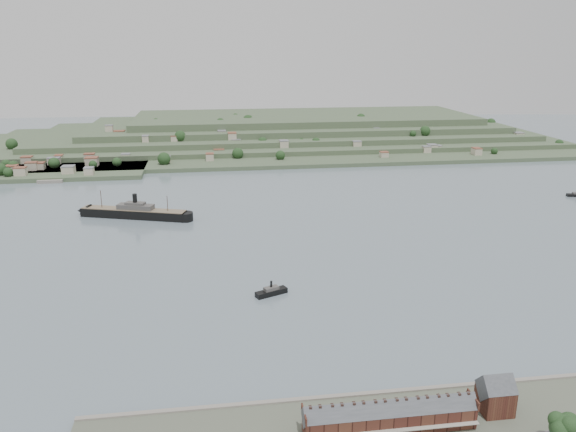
{
  "coord_description": "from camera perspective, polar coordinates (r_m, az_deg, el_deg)",
  "views": [
    {
      "loc": [
        -63.33,
        -312.56,
        118.98
      ],
      "look_at": [
        -13.94,
        30.0,
        13.1
      ],
      "focal_mm": 35.0,
      "sensor_mm": 36.0,
      "label": 1
    }
  ],
  "objects": [
    {
      "name": "ground",
      "position": [
        340.38,
        3.05,
        -3.48
      ],
      "size": [
        1400.0,
        1400.0,
        0.0
      ],
      "primitive_type": "plane",
      "color": "slate",
      "rests_on": "ground"
    },
    {
      "name": "terrace_row",
      "position": [
        190.56,
        10.3,
        -19.36
      ],
      "size": [
        55.6,
        9.8,
        11.07
      ],
      "color": "#401D16",
      "rests_on": "ground"
    },
    {
      "name": "gabled_building",
      "position": [
        206.39,
        20.33,
        -16.65
      ],
      "size": [
        10.4,
        10.18,
        14.09
      ],
      "color": "#401D16",
      "rests_on": "ground"
    },
    {
      "name": "far_peninsula",
      "position": [
        719.55,
        -0.84,
        8.45
      ],
      "size": [
        760.0,
        309.0,
        30.0
      ],
      "color": "#3D5136",
      "rests_on": "ground"
    },
    {
      "name": "steamship",
      "position": [
        417.34,
        -15.66,
        0.36
      ],
      "size": [
        85.85,
        36.91,
        21.28
      ],
      "color": "black",
      "rests_on": "ground"
    },
    {
      "name": "tugboat",
      "position": [
        280.67,
        -1.71,
        -7.67
      ],
      "size": [
        16.89,
        10.55,
        7.42
      ],
      "color": "black",
      "rests_on": "ground"
    },
    {
      "name": "fig_tree",
      "position": [
        198.32,
        26.33,
        -18.66
      ],
      "size": [
        10.32,
        8.94,
        11.52
      ],
      "color": "#3E291C",
      "rests_on": "ground"
    }
  ]
}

